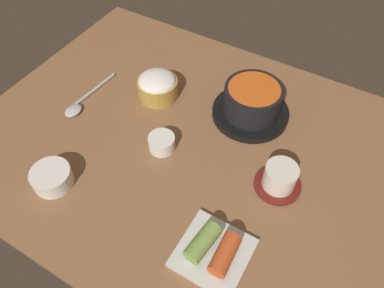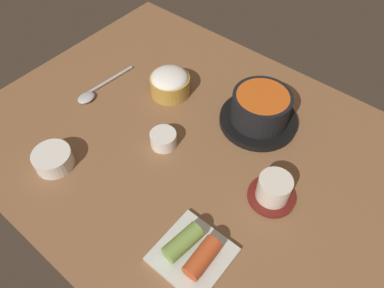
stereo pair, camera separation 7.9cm
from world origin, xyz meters
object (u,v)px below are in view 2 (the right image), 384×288
object	(u,v)px
side_bowl_near	(53,159)
banchan_cup_center	(163,139)
rice_bowl	(170,82)
tea_cup_with_saucer	(273,190)
spoon	(94,92)
kimchi_plate	(192,252)
stone_pot	(260,110)

from	to	relation	value
side_bowl_near	banchan_cup_center	bearing A→B (deg)	53.13
side_bowl_near	rice_bowl	bearing A→B (deg)	82.61
tea_cup_with_saucer	spoon	xyz separation A→B (cm)	(-51.69, -2.70, -2.25)
rice_bowl	spoon	bearing A→B (deg)	-138.93
side_bowl_near	kimchi_plate	bearing A→B (deg)	4.90
stone_pot	tea_cup_with_saucer	world-z (taller)	stone_pot
banchan_cup_center	spoon	distance (cm)	25.22
banchan_cup_center	side_bowl_near	distance (cm)	24.26
tea_cup_with_saucer	banchan_cup_center	size ratio (longest dim) A/B	1.63
tea_cup_with_saucer	rice_bowl	bearing A→B (deg)	164.33
stone_pot	kimchi_plate	world-z (taller)	stone_pot
side_bowl_near	stone_pot	bearing A→B (deg)	54.64
kimchi_plate	spoon	distance (cm)	50.08
tea_cup_with_saucer	side_bowl_near	distance (cm)	47.08
banchan_cup_center	spoon	bearing A→B (deg)	178.00
tea_cup_with_saucer	banchan_cup_center	distance (cm)	26.78
spoon	stone_pot	bearing A→B (deg)	25.93
stone_pot	side_bowl_near	distance (cm)	47.69
stone_pot	spoon	xyz separation A→B (cm)	(-38.19, -18.57, -3.45)
tea_cup_with_saucer	kimchi_plate	xyz separation A→B (cm)	(-4.66, -19.86, -1.20)
tea_cup_with_saucer	kimchi_plate	world-z (taller)	tea_cup_with_saucer
rice_bowl	spoon	xyz separation A→B (cm)	(-14.93, -13.01, -2.75)
kimchi_plate	banchan_cup_center	bearing A→B (deg)	143.31
stone_pot	rice_bowl	bearing A→B (deg)	-166.56
banchan_cup_center	kimchi_plate	distance (cm)	27.26
banchan_cup_center	side_bowl_near	xyz separation A→B (cm)	(-14.56, -19.41, 0.19)
banchan_cup_center	rice_bowl	bearing A→B (deg)	126.40
banchan_cup_center	kimchi_plate	xyz separation A→B (cm)	(21.86, -16.29, -0.20)
tea_cup_with_saucer	spoon	world-z (taller)	tea_cup_with_saucer
stone_pot	spoon	size ratio (longest dim) A/B	1.01
rice_bowl	kimchi_plate	distance (cm)	44.09
rice_bowl	side_bowl_near	size ratio (longest dim) A/B	1.21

